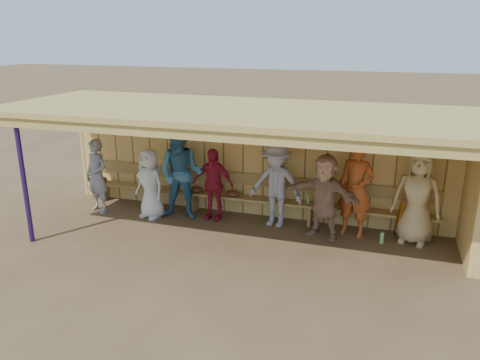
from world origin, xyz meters
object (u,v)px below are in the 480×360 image
player_d (213,184)px  player_e (276,185)px  player_a (97,176)px  bench (251,193)px  player_f (324,196)px  player_c (181,173)px  player_h (417,197)px  player_g (356,189)px  player_b (150,184)px

player_d → player_e: 1.35m
player_a → player_d: (2.56, 0.39, -0.05)m
player_d → bench: size_ratio=0.20×
player_f → player_a: bearing=-159.2°
player_a → player_e: size_ratio=0.94×
player_c → player_h: size_ratio=1.10×
player_c → player_e: player_c is taller
bench → player_a: bearing=-167.3°
player_c → player_g: size_ratio=1.06×
player_d → player_e: (1.35, 0.04, 0.11)m
player_d → player_f: player_f is taller
player_d → player_e: bearing=2.8°
player_a → player_b: bearing=19.1°
player_d → player_f: (2.37, -0.23, 0.06)m
player_e → player_f: (1.02, -0.27, -0.05)m
player_d → player_e: player_e is taller
player_f → player_h: bearing=28.1°
player_c → player_e: 2.01m
player_b → player_e: size_ratio=0.87×
player_b → bench: (2.02, 0.70, -0.23)m
player_c → bench: bearing=13.6°
player_a → player_b: 1.27m
player_g → player_h: 1.11m
player_h → player_c: bearing=-166.0°
player_d → player_a: bearing=-170.4°
player_c → player_g: bearing=-3.4°
player_e → player_g: 1.57m
player_d → player_g: (2.92, 0.04, 0.17)m
player_a → player_g: (5.48, 0.44, 0.12)m
player_c → player_g: 3.57m
player_b → player_g: 4.23m
player_c → player_f: size_ratio=1.19×
player_e → bench: bearing=162.1°
player_h → bench: player_h is taller
player_c → player_h: bearing=-4.2°
player_e → bench: 0.77m
player_c → player_h: player_c is taller
player_c → player_h: (4.68, 0.21, -0.09)m
player_a → player_e: (3.91, 0.44, 0.05)m
player_c → bench: player_c is taller
player_c → player_a: bearing=-179.9°
player_b → player_g: size_ratio=0.81×
player_g → player_a: bearing=-163.5°
player_f → bench: (-1.63, 0.58, -0.30)m
player_c → player_f: bearing=-7.9°
player_e → player_h: size_ratio=0.97×
player_b → player_d: (1.29, 0.35, 0.01)m
player_g → player_h: bearing=12.0°
player_c → player_e: size_ratio=1.13×
player_g → bench: bearing=-176.0°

